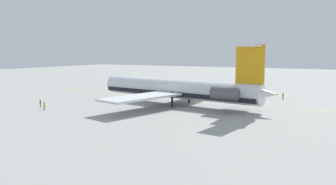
{
  "coord_description": "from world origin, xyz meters",
  "views": [
    {
      "loc": [
        -32.51,
        74.82,
        12.39
      ],
      "look_at": [
        3.14,
        9.26,
        3.24
      ],
      "focal_mm": 35.82,
      "sensor_mm": 36.0,
      "label": 1
    }
  ],
  "objects_px": {
    "ground_crew_portside": "(40,102)",
    "safety_cone_wingtip": "(144,89)",
    "ground_crew_near_nose": "(44,105)",
    "main_jetliner": "(181,89)",
    "ground_crew_near_tail": "(283,95)",
    "safety_cone_nose": "(160,88)"
  },
  "relations": [
    {
      "from": "ground_crew_portside",
      "to": "safety_cone_wingtip",
      "type": "height_order",
      "value": "ground_crew_portside"
    },
    {
      "from": "ground_crew_near_nose",
      "to": "safety_cone_wingtip",
      "type": "height_order",
      "value": "ground_crew_near_nose"
    },
    {
      "from": "main_jetliner",
      "to": "ground_crew_near_nose",
      "type": "height_order",
      "value": "main_jetliner"
    },
    {
      "from": "main_jetliner",
      "to": "ground_crew_near_tail",
      "type": "xyz_separation_m",
      "value": [
        -19.53,
        -20.09,
        -2.65
      ]
    },
    {
      "from": "main_jetliner",
      "to": "safety_cone_wingtip",
      "type": "distance_m",
      "value": 32.52
    },
    {
      "from": "main_jetliner",
      "to": "safety_cone_nose",
      "type": "xyz_separation_m",
      "value": [
        20.85,
        -26.52,
        -3.49
      ]
    },
    {
      "from": "ground_crew_near_nose",
      "to": "ground_crew_portside",
      "type": "distance_m",
      "value": 4.38
    },
    {
      "from": "ground_crew_near_nose",
      "to": "ground_crew_portside",
      "type": "height_order",
      "value": "ground_crew_near_nose"
    },
    {
      "from": "ground_crew_near_nose",
      "to": "safety_cone_nose",
      "type": "xyz_separation_m",
      "value": [
        -1.6,
        -46.68,
        -0.84
      ]
    },
    {
      "from": "main_jetliner",
      "to": "ground_crew_near_tail",
      "type": "distance_m",
      "value": 28.15
    },
    {
      "from": "ground_crew_near_nose",
      "to": "ground_crew_near_tail",
      "type": "distance_m",
      "value": 58.16
    },
    {
      "from": "main_jetliner",
      "to": "ground_crew_near_nose",
      "type": "relative_size",
      "value": 26.91
    },
    {
      "from": "main_jetliner",
      "to": "safety_cone_nose",
      "type": "bearing_deg",
      "value": -44.18
    },
    {
      "from": "ground_crew_portside",
      "to": "safety_cone_wingtip",
      "type": "bearing_deg",
      "value": -120.48
    },
    {
      "from": "main_jetliner",
      "to": "ground_crew_portside",
      "type": "height_order",
      "value": "main_jetliner"
    },
    {
      "from": "main_jetliner",
      "to": "safety_cone_wingtip",
      "type": "relative_size",
      "value": 86.17
    },
    {
      "from": "safety_cone_nose",
      "to": "safety_cone_wingtip",
      "type": "relative_size",
      "value": 1.0
    },
    {
      "from": "safety_cone_wingtip",
      "to": "ground_crew_near_nose",
      "type": "bearing_deg",
      "value": 92.28
    },
    {
      "from": "safety_cone_nose",
      "to": "ground_crew_near_tail",
      "type": "bearing_deg",
      "value": 170.96
    },
    {
      "from": "main_jetliner",
      "to": "ground_crew_near_tail",
      "type": "relative_size",
      "value": 26.82
    },
    {
      "from": "safety_cone_wingtip",
      "to": "safety_cone_nose",
      "type": "bearing_deg",
      "value": -123.22
    },
    {
      "from": "safety_cone_nose",
      "to": "safety_cone_wingtip",
      "type": "xyz_separation_m",
      "value": [
        3.26,
        4.98,
        0.0
      ]
    }
  ]
}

